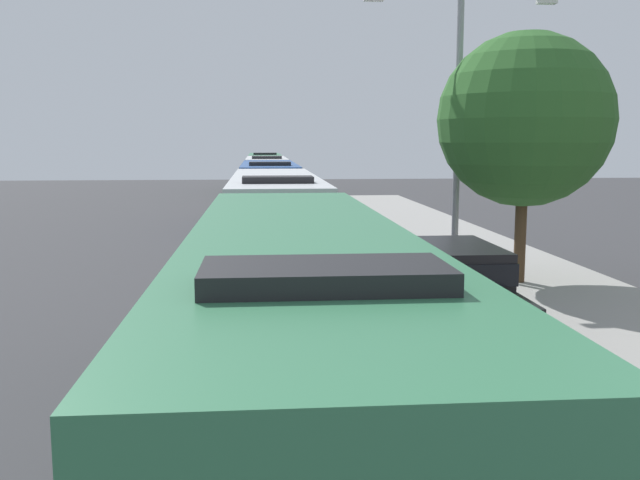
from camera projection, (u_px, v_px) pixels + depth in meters
bus_lead at (299, 339)px, 8.51m from camera, size 2.58×11.42×3.21m
bus_second_in_line at (275, 222)px, 20.93m from camera, size 2.58×11.37×3.21m
bus_middle at (269, 192)px, 33.08m from camera, size 2.58×10.84×3.21m
bus_fourth_in_line at (266, 179)px, 44.71m from camera, size 2.58×11.28×3.21m
bus_rear at (265, 171)px, 57.00m from camera, size 2.58×11.89×3.21m
white_suv at (456, 285)px, 14.91m from camera, size 1.86×5.03×1.90m
streetlamp_mid at (458, 103)px, 20.57m from camera, size 5.66×0.28×8.25m
roadside_tree at (525, 120)px, 19.12m from camera, size 4.76×4.76×6.88m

